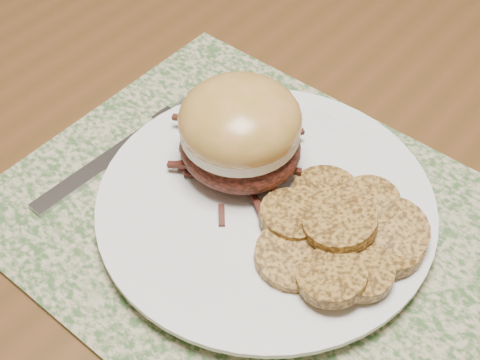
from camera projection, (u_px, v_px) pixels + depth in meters
The scene contains 5 objects.
placemat at pixel (277, 234), 0.54m from camera, with size 0.45×0.33×0.00m, color #3C5C2F.
dinner_plate at pixel (266, 205), 0.55m from camera, with size 0.26×0.26×0.02m, color white.
pork_sandwich at pixel (240, 131), 0.54m from camera, with size 0.11×0.11×0.08m.
roasted_potatoes at pixel (344, 234), 0.51m from camera, with size 0.14×0.15×0.03m.
fork at pixel (127, 147), 0.60m from camera, with size 0.03×0.20×0.00m.
Camera 1 is at (-0.06, -0.40, 1.18)m, focal length 50.00 mm.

